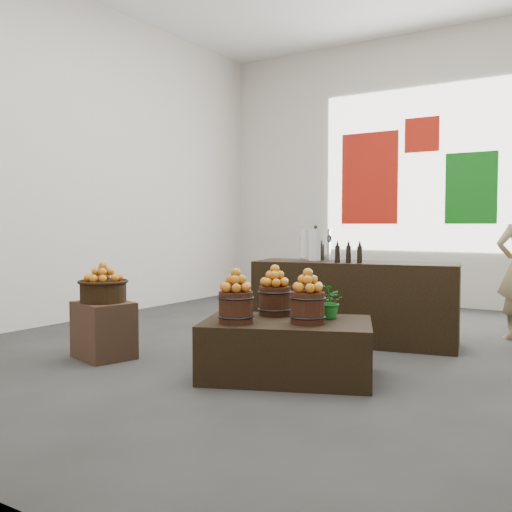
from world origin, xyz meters
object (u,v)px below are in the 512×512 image
Objects in this scene: display_table at (287,349)px; counter at (355,302)px; crate at (104,330)px; stock_pot_left at (316,246)px; wicker_basket at (103,292)px.

display_table is 0.64× the size of counter.
crate is 2.45m from counter.
crate is at bearing 167.92° from display_table.
display_table is 1.54m from counter.
stock_pot_left reaches higher than counter.
wicker_basket is 2.45m from counter.
stock_pot_left is (-0.47, 1.44, 0.75)m from display_table.
crate is 1.63× the size of stock_pot_left.
display_table is at bearing 10.39° from crate.
crate is at bearing -143.03° from counter.
crate is 1.72m from display_table.
display_table is at bearing -71.88° from stock_pot_left.
wicker_basket is 0.31× the size of display_table.
crate is 0.39× the size of display_table.
crate is at bearing -124.82° from stock_pot_left.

